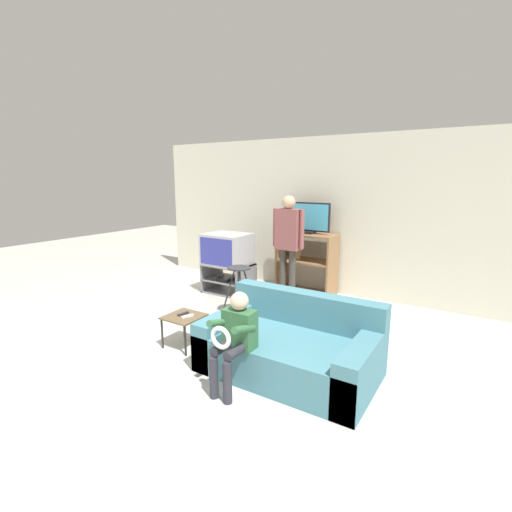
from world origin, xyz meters
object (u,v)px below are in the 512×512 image
at_px(media_shelf, 306,263).
at_px(snack_table, 184,320).
at_px(remote_control_black, 183,314).
at_px(person_seated_child, 235,334).
at_px(television_main, 227,249).
at_px(folding_stool, 239,278).
at_px(couch, 291,348).
at_px(remote_control_white, 188,316).
at_px(television_flat, 306,219).
at_px(tv_stand, 229,278).
at_px(person_standing_adult, 288,238).

bearing_deg(media_shelf, snack_table, -96.88).
xyz_separation_m(remote_control_black, person_seated_child, (1.06, -0.44, 0.16)).
xyz_separation_m(television_main, folding_stool, (0.81, -0.81, -0.19)).
bearing_deg(snack_table, person_seated_child, -22.05).
relative_size(remote_control_black, couch, 0.09).
bearing_deg(remote_control_white, snack_table, -163.86).
distance_m(snack_table, person_seated_child, 1.12).
bearing_deg(remote_control_white, media_shelf, 105.61).
height_order(television_main, television_flat, television_flat).
height_order(tv_stand, person_seated_child, person_seated_child).
bearing_deg(person_standing_adult, media_shelf, 81.35).
distance_m(television_main, television_flat, 1.42).
bearing_deg(snack_table, tv_stand, 112.95).
relative_size(television_flat, remote_control_black, 5.70).
xyz_separation_m(television_flat, remote_control_white, (-0.23, -2.63, -0.89)).
xyz_separation_m(television_main, remote_control_black, (0.81, -1.94, -0.37)).
bearing_deg(media_shelf, folding_stool, -103.28).
distance_m(tv_stand, folding_stool, 1.19).
bearing_deg(media_shelf, television_flat, 167.82).
xyz_separation_m(television_flat, snack_table, (-0.29, -2.63, -0.95)).
relative_size(television_flat, person_seated_child, 0.89).
bearing_deg(person_seated_child, remote_control_black, 157.50).
height_order(folding_stool, remote_control_white, folding_stool).
relative_size(tv_stand, couch, 0.45).
bearing_deg(television_flat, remote_control_white, -94.95).
distance_m(television_flat, folding_stool, 1.67).
bearing_deg(couch, remote_control_white, -172.67).
bearing_deg(snack_table, remote_control_white, -5.02).
bearing_deg(television_main, remote_control_white, -65.25).
height_order(media_shelf, television_flat, television_flat).
height_order(snack_table, couch, couch).
distance_m(television_main, snack_table, 2.18).
xyz_separation_m(media_shelf, couch, (0.99, -2.47, -0.27)).
height_order(television_flat, folding_stool, television_flat).
distance_m(snack_table, person_standing_adult, 2.22).
xyz_separation_m(tv_stand, person_standing_adult, (1.07, 0.13, 0.77)).
xyz_separation_m(tv_stand, couch, (2.14, -1.82, 0.01)).
bearing_deg(tv_stand, television_flat, 30.29).
relative_size(snack_table, remote_control_white, 2.83).
height_order(media_shelf, folding_stool, media_shelf).
distance_m(folding_stool, remote_control_white, 1.17).
bearing_deg(tv_stand, person_seated_child, -52.12).
bearing_deg(person_seated_child, media_shelf, 103.06).
xyz_separation_m(tv_stand, television_main, (-0.01, -0.01, 0.51)).
height_order(couch, person_standing_adult, person_standing_adult).
distance_m(remote_control_black, person_standing_adult, 2.19).
xyz_separation_m(media_shelf, remote_control_black, (-0.35, -2.60, -0.14)).
bearing_deg(folding_stool, couch, -36.74).
height_order(tv_stand, snack_table, tv_stand).
bearing_deg(television_flat, tv_stand, -149.71).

